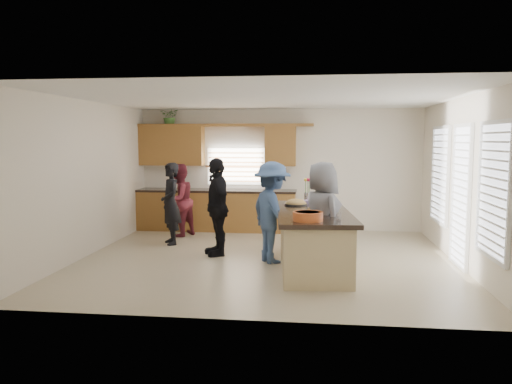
# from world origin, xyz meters

# --- Properties ---
(floor) EXTENTS (6.50, 6.50, 0.00)m
(floor) POSITION_xyz_m (0.00, 0.00, 0.00)
(floor) COLOR tan
(floor) RESTS_ON ground
(room_shell) EXTENTS (6.52, 6.02, 2.81)m
(room_shell) POSITION_xyz_m (0.00, 0.00, 1.90)
(room_shell) COLOR silver
(room_shell) RESTS_ON ground
(back_cabinetry) EXTENTS (4.08, 0.66, 2.46)m
(back_cabinetry) POSITION_xyz_m (-1.47, 2.73, 0.91)
(back_cabinetry) COLOR olive
(back_cabinetry) RESTS_ON ground
(right_wall_glazing) EXTENTS (0.06, 4.00, 2.25)m
(right_wall_glazing) POSITION_xyz_m (3.22, -0.13, 1.34)
(right_wall_glazing) COLOR white
(right_wall_glazing) RESTS_ON ground
(island) EXTENTS (1.38, 2.79, 0.95)m
(island) POSITION_xyz_m (0.81, -0.53, 0.45)
(island) COLOR tan
(island) RESTS_ON ground
(platter_front) EXTENTS (0.50, 0.50, 0.20)m
(platter_front) POSITION_xyz_m (0.94, -0.75, 0.98)
(platter_front) COLOR black
(platter_front) RESTS_ON island
(platter_mid) EXTENTS (0.38, 0.38, 0.15)m
(platter_mid) POSITION_xyz_m (1.01, -0.36, 0.98)
(platter_mid) COLOR black
(platter_mid) RESTS_ON island
(platter_back) EXTENTS (0.41, 0.41, 0.16)m
(platter_back) POSITION_xyz_m (0.51, 0.16, 0.98)
(platter_back) COLOR black
(platter_back) RESTS_ON island
(salad_bowl) EXTENTS (0.43, 0.43, 0.13)m
(salad_bowl) POSITION_xyz_m (0.74, -1.54, 1.02)
(salad_bowl) COLOR #D65D27
(salad_bowl) RESTS_ON island
(clear_cup) EXTENTS (0.07, 0.07, 0.11)m
(clear_cup) POSITION_xyz_m (1.19, -1.42, 1.01)
(clear_cup) COLOR white
(clear_cup) RESTS_ON island
(plate_stack) EXTENTS (0.21, 0.21, 0.06)m
(plate_stack) POSITION_xyz_m (0.73, 0.44, 0.98)
(plate_stack) COLOR #AB90D1
(plate_stack) RESTS_ON island
(flower_vase) EXTENTS (0.14, 0.14, 0.44)m
(flower_vase) POSITION_xyz_m (0.70, 0.72, 1.18)
(flower_vase) COLOR silver
(flower_vase) RESTS_ON island
(potted_plant) EXTENTS (0.45, 0.40, 0.48)m
(potted_plant) POSITION_xyz_m (-2.52, 2.82, 2.64)
(potted_plant) COLOR #44752E
(potted_plant) RESTS_ON back_cabinetry
(woman_left_back) EXTENTS (0.64, 0.72, 1.64)m
(woman_left_back) POSITION_xyz_m (-2.03, 1.07, 0.82)
(woman_left_back) COLOR black
(woman_left_back) RESTS_ON ground
(woman_left_mid) EXTENTS (0.88, 0.95, 1.58)m
(woman_left_mid) POSITION_xyz_m (-2.09, 1.90, 0.79)
(woman_left_mid) COLOR maroon
(woman_left_mid) RESTS_ON ground
(woman_left_front) EXTENTS (0.82, 1.13, 1.77)m
(woman_left_front) POSITION_xyz_m (-0.93, 0.25, 0.89)
(woman_left_front) COLOR black
(woman_left_front) RESTS_ON ground
(woman_right_back) EXTENTS (1.14, 1.29, 1.73)m
(woman_right_back) POSITION_xyz_m (0.12, -0.19, 0.87)
(woman_right_back) COLOR #38517B
(woman_right_back) RESTS_ON ground
(woman_right_front) EXTENTS (0.91, 1.02, 1.76)m
(woman_right_front) POSITION_xyz_m (0.95, -0.80, 0.88)
(woman_right_front) COLOR slate
(woman_right_front) RESTS_ON ground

